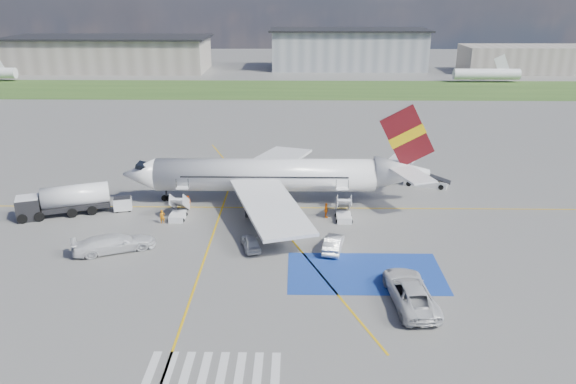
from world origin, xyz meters
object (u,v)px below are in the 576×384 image
(airliner, at_px, (278,175))
(van_white_a, at_px, (410,288))
(van_white_b, at_px, (114,240))
(gpu_cart, at_px, (123,205))
(fuel_tanker, at_px, (65,203))
(belt_loader, at_px, (426,183))
(car_silver_b, at_px, (333,243))
(car_silver_a, at_px, (251,242))

(airliner, bearing_deg, van_white_a, -63.21)
(van_white_a, height_order, van_white_b, van_white_a)
(gpu_cart, bearing_deg, fuel_tanker, 176.24)
(gpu_cart, relative_size, van_white_a, 0.34)
(fuel_tanker, bearing_deg, van_white_a, -48.34)
(airliner, height_order, belt_loader, airliner)
(car_silver_b, bearing_deg, fuel_tanker, -5.14)
(airliner, bearing_deg, van_white_b, -138.29)
(van_white_a, bearing_deg, van_white_b, -22.88)
(belt_loader, xyz_separation_m, car_silver_b, (-13.25, -19.46, 0.32))
(fuel_tanker, xyz_separation_m, belt_loader, (43.20, 10.55, -0.98))
(airliner, bearing_deg, gpu_cart, -169.58)
(airliner, relative_size, van_white_b, 6.25)
(belt_loader, xyz_separation_m, van_white_a, (-7.58, -29.00, 0.82))
(car_silver_a, relative_size, car_silver_b, 0.87)
(van_white_b, bearing_deg, van_white_a, -131.11)
(gpu_cart, xyz_separation_m, van_white_a, (29.40, -19.61, 0.50))
(gpu_cart, height_order, car_silver_a, gpu_cart)
(gpu_cart, relative_size, car_silver_b, 0.49)
(airliner, distance_m, van_white_b, 20.95)
(belt_loader, xyz_separation_m, car_silver_a, (-21.37, -19.21, 0.25))
(van_white_b, bearing_deg, car_silver_a, -109.39)
(fuel_tanker, bearing_deg, belt_loader, -7.23)
(belt_loader, relative_size, car_silver_a, 1.51)
(gpu_cart, relative_size, belt_loader, 0.37)
(fuel_tanker, bearing_deg, gpu_cart, -10.39)
(car_silver_b, height_order, van_white_a, van_white_a)
(fuel_tanker, distance_m, belt_loader, 44.49)
(fuel_tanker, bearing_deg, airliner, -10.50)
(belt_loader, bearing_deg, van_white_a, -85.07)
(car_silver_b, relative_size, van_white_b, 0.79)
(van_white_a, xyz_separation_m, van_white_b, (-27.11, 9.03, -0.10))
(car_silver_a, distance_m, van_white_a, 16.93)
(car_silver_a, distance_m, car_silver_b, 8.12)
(gpu_cart, distance_m, van_white_a, 35.35)
(car_silver_a, relative_size, van_white_a, 0.60)
(airliner, height_order, van_white_b, airliner)
(gpu_cart, bearing_deg, van_white_b, -92.12)
(van_white_a, bearing_deg, gpu_cart, -38.16)
(van_white_a, bearing_deg, car_silver_a, -39.84)
(gpu_cart, bearing_deg, belt_loader, -0.08)
(fuel_tanker, relative_size, belt_loader, 1.67)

